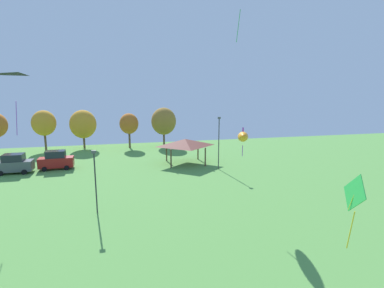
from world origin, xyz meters
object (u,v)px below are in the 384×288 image
(park_pavilion, at_px, (185,142))
(treeline_tree_2, at_px, (83,124))
(kite_flying_2, at_px, (354,196))
(parked_car_second_from_left, at_px, (56,160))
(treeline_tree_3, at_px, (129,124))
(treeline_tree_4, at_px, (164,121))
(parked_car_leftmost, at_px, (14,164))
(kite_flying_5, at_px, (243,137))
(kite_flying_1, at_px, (19,86))
(light_post_1, at_px, (219,140))
(light_post_0, at_px, (95,178))
(treeline_tree_1, at_px, (44,123))

(park_pavilion, distance_m, treeline_tree_2, 21.78)
(kite_flying_2, xyz_separation_m, parked_car_second_from_left, (-18.26, 31.85, -4.91))
(treeline_tree_2, relative_size, treeline_tree_3, 1.10)
(treeline_tree_4, bearing_deg, parked_car_second_from_left, -140.64)
(parked_car_leftmost, height_order, treeline_tree_3, treeline_tree_3)
(kite_flying_5, xyz_separation_m, park_pavilion, (-0.85, 18.69, -3.71))
(kite_flying_5, xyz_separation_m, parked_car_leftmost, (-23.13, 18.71, -5.56))
(kite_flying_1, relative_size, treeline_tree_4, 0.59)
(treeline_tree_3, distance_m, treeline_tree_4, 6.42)
(parked_car_leftmost, xyz_separation_m, treeline_tree_3, (14.82, 13.75, 3.19))
(light_post_1, xyz_separation_m, treeline_tree_2, (-19.16, 19.36, 0.46))
(kite_flying_2, relative_size, kite_flying_5, 0.87)
(kite_flying_5, relative_size, parked_car_second_from_left, 0.87)
(park_pavilion, height_order, light_post_1, light_post_1)
(parked_car_second_from_left, relative_size, treeline_tree_4, 0.61)
(kite_flying_5, xyz_separation_m, treeline_tree_2, (-16.34, 33.94, -2.40))
(kite_flying_1, bearing_deg, light_post_1, 27.57)
(kite_flying_1, distance_m, light_post_1, 23.74)
(parked_car_leftmost, bearing_deg, park_pavilion, -0.48)
(treeline_tree_3, xyz_separation_m, treeline_tree_4, (6.39, 0.57, 0.24))
(kite_flying_2, xyz_separation_m, kite_flying_5, (0.07, 12.28, 0.64))
(kite_flying_1, bearing_deg, kite_flying_5, -13.21)
(treeline_tree_2, bearing_deg, light_post_0, -81.86)
(kite_flying_5, bearing_deg, treeline_tree_3, 104.36)
(parked_car_second_from_left, distance_m, treeline_tree_4, 21.50)
(parked_car_leftmost, bearing_deg, light_post_0, -54.50)
(parked_car_second_from_left, height_order, light_post_1, light_post_1)
(light_post_1, bearing_deg, park_pavilion, 131.76)
(treeline_tree_2, xyz_separation_m, treeline_tree_4, (14.43, -0.91, 0.27))
(kite_flying_1, relative_size, parked_car_second_from_left, 0.95)
(kite_flying_1, distance_m, treeline_tree_4, 33.38)
(light_post_0, bearing_deg, kite_flying_1, 171.79)
(treeline_tree_3, bearing_deg, kite_flying_2, -79.56)
(park_pavilion, xyz_separation_m, treeline_tree_3, (-7.46, 13.77, 1.33))
(parked_car_second_from_left, height_order, park_pavilion, park_pavilion)
(treeline_tree_4, bearing_deg, kite_flying_2, -87.66)
(kite_flying_2, distance_m, treeline_tree_3, 45.52)
(light_post_1, bearing_deg, parked_car_leftmost, 170.96)
(parked_car_leftmost, relative_size, treeline_tree_1, 0.62)
(kite_flying_5, relative_size, treeline_tree_1, 0.55)
(parked_car_second_from_left, bearing_deg, treeline_tree_2, 79.91)
(kite_flying_2, relative_size, parked_car_leftmost, 0.77)
(light_post_0, height_order, treeline_tree_4, treeline_tree_4)
(light_post_1, height_order, treeline_tree_3, light_post_1)
(parked_car_second_from_left, bearing_deg, treeline_tree_1, 105.18)
(park_pavilion, bearing_deg, kite_flying_2, -88.55)
(park_pavilion, height_order, light_post_0, light_post_0)
(treeline_tree_4, bearing_deg, treeline_tree_1, 178.78)
(light_post_1, relative_size, treeline_tree_1, 1.00)
(light_post_0, relative_size, light_post_1, 0.79)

